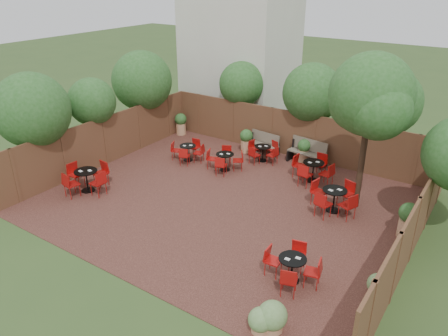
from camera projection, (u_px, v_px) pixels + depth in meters
The scene contains 13 objects.
ground at pixel (227, 202), 15.15m from camera, with size 80.00×80.00×0.00m, color #354F23.
courtyard_paving at pixel (227, 202), 15.14m from camera, with size 12.00×10.00×0.02m, color #381D17.
fence_back at pixel (292, 134), 18.51m from camera, with size 12.00×0.08×2.00m, color #50321D.
fence_left at pixel (105, 141), 17.77m from camera, with size 0.08×10.00×2.00m, color #50321D.
fence_right at pixel (414, 230), 11.69m from camera, with size 0.08×10.00×2.00m, color #50321D.
neighbour_building at pixel (241, 43), 21.81m from camera, with size 5.00×4.00×8.00m, color beige.
overhang_foliage at pixel (223, 99), 17.05m from camera, with size 15.75×10.95×2.71m.
courtyard_tree at pixel (370, 100), 13.32m from camera, with size 2.76×2.66×5.19m.
park_bench_left at pixel (264, 143), 19.01m from camera, with size 1.50×0.65×0.90m.
park_bench_right at pixel (308, 151), 17.95m from camera, with size 1.68×0.73×1.01m.
bistro_tables at pixel (238, 179), 15.77m from camera, with size 9.97×7.85×0.93m.
planters at pixel (275, 154), 17.54m from camera, with size 11.89×4.06×1.12m.
low_shrubs at pixel (298, 309), 9.90m from camera, with size 2.37×3.21×0.73m.
Camera 1 is at (7.30, -11.10, 7.38)m, focal length 34.92 mm.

